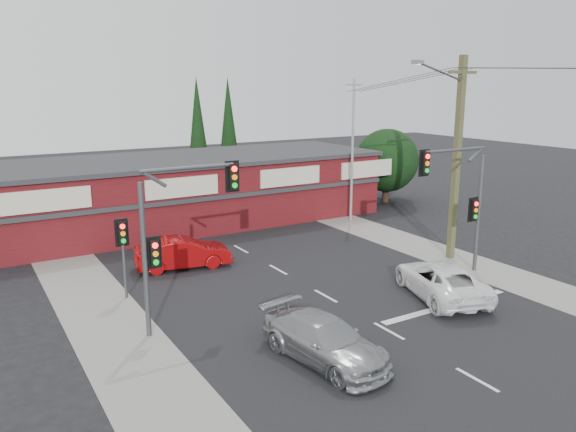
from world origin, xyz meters
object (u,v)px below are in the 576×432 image
white_suv (441,280)px  utility_pole (455,153)px  red_sedan (183,253)px  shop_building (175,191)px  silver_suv (325,340)px

white_suv → utility_pole: utility_pole is taller
white_suv → red_sedan: bearing=-30.2°
shop_building → silver_suv: bearing=-96.5°
silver_suv → utility_pole: (11.59, 5.66, 4.69)m
shop_building → white_suv: bearing=-73.8°
white_suv → silver_suv: white_suv is taller
red_sedan → shop_building: (2.76, 8.47, 1.39)m
red_sedan → silver_suv: bearing=-167.1°
utility_pole → silver_suv: bearing=-154.0°
white_suv → silver_suv: 7.62m
white_suv → shop_building: 18.34m
utility_pole → white_suv: bearing=-140.1°
silver_suv → red_sedan: size_ratio=1.07×
utility_pole → red_sedan: bearing=155.5°
silver_suv → white_suv: bearing=7.7°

